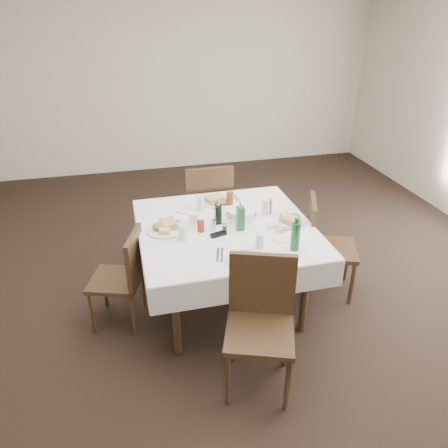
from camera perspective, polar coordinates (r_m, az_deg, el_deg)
name	(u,v)px	position (r m, az deg, el deg)	size (l,w,h in m)	color
ground_plane	(237,295)	(4.05, 1.70, -9.28)	(7.00, 7.00, 0.00)	black
room_shell	(240,106)	(3.31, 2.13, 15.09)	(6.04, 7.04, 2.80)	beige
dining_table	(226,234)	(3.60, 0.24, -1.36)	(1.42, 1.42, 0.76)	black
chair_north	(208,203)	(4.43, -2.12, 2.70)	(0.47, 0.47, 0.99)	black
chair_south	(261,314)	(2.99, 4.81, -11.68)	(0.57, 0.57, 0.95)	black
chair_east	(322,241)	(3.94, 12.68, -2.17)	(0.55, 0.55, 0.91)	black
chair_west	(125,273)	(3.58, -12.83, -6.27)	(0.49, 0.49, 0.83)	black
meal_north	(219,201)	(3.94, -0.65, 3.02)	(0.29, 0.29, 0.06)	white
meal_south	(245,258)	(3.10, 2.78, -4.50)	(0.26, 0.26, 0.06)	white
meal_east	(290,219)	(3.66, 8.64, 0.62)	(0.28, 0.28, 0.06)	white
meal_west	(165,227)	(3.52, -7.68, -0.45)	(0.30, 0.30, 0.07)	white
side_plate_a	(185,210)	(3.84, -5.10, 1.87)	(0.17, 0.17, 0.01)	white
side_plate_b	(281,238)	(3.40, 7.45, -1.86)	(0.14, 0.14, 0.01)	white
water_n	(201,203)	(3.83, -3.07, 2.77)	(0.07, 0.07, 0.12)	silver
water_s	(260,240)	(3.25, 4.69, -2.16)	(0.06, 0.06, 0.11)	silver
water_e	(266,207)	(3.75, 5.48, 2.24)	(0.07, 0.07, 0.14)	silver
water_w	(183,232)	(3.36, -5.36, -1.08)	(0.07, 0.07, 0.12)	silver
iced_tea_a	(230,199)	(3.88, 0.78, 3.26)	(0.06, 0.06, 0.13)	brown
iced_tea_b	(268,207)	(3.77, 5.79, 2.27)	(0.06, 0.06, 0.13)	brown
bread_basket	(241,214)	(3.67, 2.26, 1.29)	(0.25, 0.25, 0.08)	silver
oil_cruet_dark	(218,213)	(3.57, -0.79, 1.41)	(0.05, 0.05, 0.21)	black
oil_cruet_green	(240,217)	(3.47, 2.14, 0.87)	(0.06, 0.06, 0.25)	#1B5A2B
ketchup_bottle	(201,225)	(3.46, -3.06, -0.11)	(0.06, 0.06, 0.12)	#9E2315
salt_shaker	(214,225)	(3.50, -1.37, -0.08)	(0.04, 0.04, 0.08)	white
pepper_shaker	(225,229)	(3.44, 0.08, -0.59)	(0.04, 0.04, 0.08)	#382B1B
coffee_mug	(194,219)	(3.59, -3.91, 0.70)	(0.14, 0.14, 0.10)	white
sunglasses	(218,234)	(3.41, -0.74, -1.35)	(0.14, 0.08, 0.03)	black
green_bottle	(295,236)	(3.23, 9.31, -1.54)	(0.07, 0.07, 0.26)	#1B5A2B
sugar_caddy	(272,226)	(3.54, 6.29, -0.21)	(0.10, 0.06, 0.05)	white
cutlery_n	(236,198)	(4.05, 1.52, 3.36)	(0.05, 0.17, 0.01)	silver
cutlery_s	(220,255)	(3.17, -0.54, -4.07)	(0.10, 0.20, 0.01)	silver
cutlery_e	(286,230)	(3.53, 8.14, -0.78)	(0.20, 0.11, 0.01)	silver
cutlery_w	(172,222)	(3.64, -6.83, 0.24)	(0.16, 0.04, 0.01)	silver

